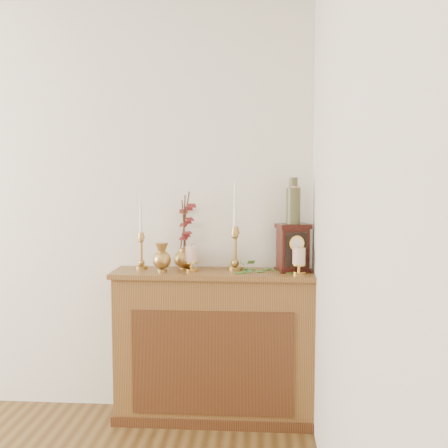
# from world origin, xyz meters

# --- Properties ---
(console_shelf) EXTENTS (1.24, 0.34, 0.93)m
(console_shelf) POSITION_xyz_m (1.40, 2.10, 0.44)
(console_shelf) COLOR brown
(console_shelf) RESTS_ON ground
(candlestick_left) EXTENTS (0.08, 0.08, 0.47)m
(candlestick_left) POSITION_xyz_m (0.94, 2.14, 1.08)
(candlestick_left) COLOR tan
(candlestick_left) RESTS_ON console_shelf
(candlestick_center) EXTENTS (0.09, 0.09, 0.55)m
(candlestick_center) POSITION_xyz_m (1.52, 2.14, 1.11)
(candlestick_center) COLOR tan
(candlestick_center) RESTS_ON console_shelf
(bud_vase) EXTENTS (0.11, 0.11, 0.18)m
(bud_vase) POSITION_xyz_m (1.09, 2.04, 1.02)
(bud_vase) COLOR tan
(bud_vase) RESTS_ON console_shelf
(ginger_jar) EXTENTS (0.19, 0.21, 0.48)m
(ginger_jar) POSITION_xyz_m (1.21, 2.20, 1.15)
(ginger_jar) COLOR tan
(ginger_jar) RESTS_ON console_shelf
(pillar_candle_left) EXTENTS (0.08, 0.08, 0.16)m
(pillar_candle_left) POSITION_xyz_m (1.26, 2.09, 1.02)
(pillar_candle_left) COLOR gold
(pillar_candle_left) RESTS_ON console_shelf
(pillar_candle_right) EXTENTS (0.09, 0.09, 0.17)m
(pillar_candle_right) POSITION_xyz_m (1.91, 2.05, 1.02)
(pillar_candle_right) COLOR gold
(pillar_candle_right) RESTS_ON console_shelf
(ivy_garland) EXTENTS (0.38, 0.20, 0.08)m
(ivy_garland) POSITION_xyz_m (1.69, 2.08, 0.94)
(ivy_garland) COLOR #3C752C
(ivy_garland) RESTS_ON console_shelf
(mantel_clock) EXTENTS (0.22, 0.19, 0.29)m
(mantel_clock) POSITION_xyz_m (1.87, 2.12, 1.07)
(mantel_clock) COLOR #330F0A
(mantel_clock) RESTS_ON console_shelf
(ceramic_vase) EXTENTS (0.09, 0.09, 0.28)m
(ceramic_vase) POSITION_xyz_m (1.87, 2.13, 1.34)
(ceramic_vase) COLOR #172E25
(ceramic_vase) RESTS_ON mantel_clock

